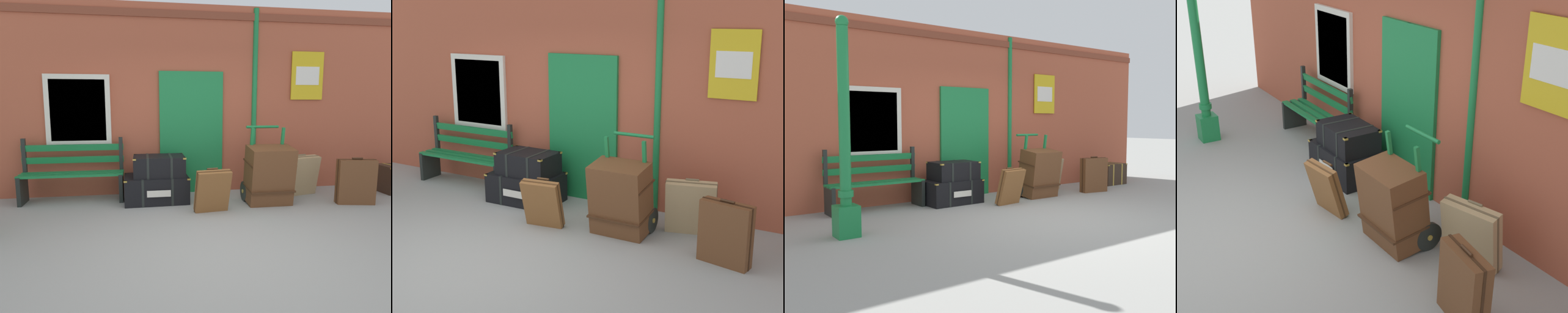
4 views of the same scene
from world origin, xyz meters
TOP-DOWN VIEW (x-y plane):
  - ground_plane at (0.00, 0.00)m, footprint 60.00×60.00m
  - brick_facade at (-0.01, 2.60)m, footprint 10.40×0.35m
  - lamp_post at (-2.88, 0.72)m, footprint 0.28×0.28m
  - platform_bench at (-1.90, 2.16)m, footprint 1.60×0.43m
  - steamer_trunk_base at (-0.58, 1.92)m, footprint 1.03×0.68m
  - steamer_trunk_middle at (-0.53, 1.91)m, footprint 0.82×0.56m
  - porters_trolley at (1.15, 1.65)m, footprint 0.71×0.56m
  - large_brown_trunk at (1.15, 1.47)m, footprint 0.70×0.55m
  - suitcase_brown at (1.89, 1.91)m, footprint 0.66×0.42m
  - suitcase_umber at (2.50, 1.28)m, footprint 0.59×0.29m
  - suitcase_slate at (0.19, 1.19)m, footprint 0.53×0.35m
  - corner_trunk at (3.72, 1.84)m, footprint 0.69×0.49m

SIDE VIEW (x-z plane):
  - ground_plane at x=0.00m, z-range 0.00..0.00m
  - steamer_trunk_base at x=-0.58m, z-range 0.00..0.42m
  - corner_trunk at x=3.72m, z-range 0.00..0.48m
  - porters_trolley at x=1.15m, z-range -0.33..0.88m
  - suitcase_slate at x=0.19m, z-range -0.01..0.65m
  - suitcase_brown at x=1.89m, z-range -0.01..0.70m
  - suitcase_umber at x=2.50m, z-range -0.02..0.72m
  - platform_bench at x=-1.90m, z-range -0.06..0.95m
  - large_brown_trunk at x=1.15m, z-range 0.00..0.93m
  - steamer_trunk_middle at x=-0.53m, z-range 0.42..0.74m
  - lamp_post at x=-2.88m, z-range -0.34..2.39m
  - brick_facade at x=-0.01m, z-range 0.00..3.20m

